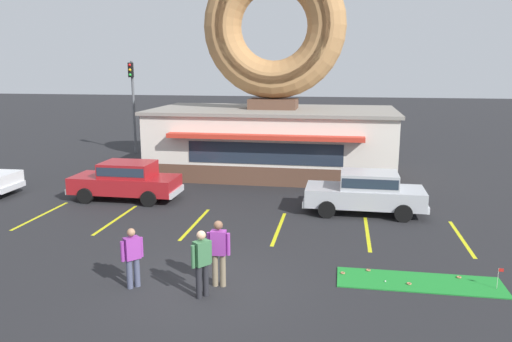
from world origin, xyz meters
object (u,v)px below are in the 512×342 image
car_red (126,179)px  car_silver (366,191)px  putting_flag_pin (500,273)px  traffic_light_pole (133,95)px  pedestrian_leather_jacket_man (219,250)px  pedestrian_blue_sweater_man (202,261)px  trash_bin (386,180)px  golf_ball (385,281)px  pedestrian_hooded_kid (132,255)px

car_red → car_silver: 9.79m
putting_flag_pin → traffic_light_pole: (-17.05, 17.46, 3.27)m
putting_flag_pin → pedestrian_leather_jacket_man: size_ratio=0.32×
car_red → traffic_light_pole: bearing=111.4°
pedestrian_blue_sweater_man → pedestrian_leather_jacket_man: (0.25, 0.67, 0.03)m
car_silver → traffic_light_pole: 18.19m
putting_flag_pin → car_silver: bearing=115.8°
pedestrian_leather_jacket_man → trash_bin: 11.93m
car_red → trash_bin: size_ratio=4.68×
pedestrian_blue_sweater_man → pedestrian_leather_jacket_man: size_ratio=0.97×
putting_flag_pin → traffic_light_pole: size_ratio=0.09×
car_silver → pedestrian_blue_sweater_man: bearing=-118.1°
car_silver → traffic_light_pole: traffic_light_pole is taller
pedestrian_blue_sweater_man → traffic_light_pole: 21.65m
pedestrian_leather_jacket_man → traffic_light_pole: traffic_light_pole is taller
pedestrian_leather_jacket_man → car_silver: bearing=61.3°
golf_ball → car_red: size_ratio=0.01×
golf_ball → pedestrian_hooded_kid: (-6.32, -1.32, 0.81)m
pedestrian_blue_sweater_man → pedestrian_leather_jacket_man: bearing=69.3°
trash_bin → pedestrian_leather_jacket_man: bearing=-114.8°
car_silver → pedestrian_blue_sweater_man: size_ratio=2.71×
putting_flag_pin → car_red: 14.41m
car_silver → pedestrian_leather_jacket_man: 8.21m
pedestrian_hooded_kid → trash_bin: bearing=57.7°
car_silver → putting_flag_pin: bearing=-64.2°
pedestrian_blue_sweater_man → traffic_light_pole: bearing=117.3°
car_silver → trash_bin: size_ratio=4.69×
car_silver → traffic_light_pole: size_ratio=0.79×
golf_ball → putting_flag_pin: bearing=1.5°
golf_ball → pedestrian_blue_sweater_man: bearing=-160.8°
putting_flag_pin → car_red: car_red is taller
pedestrian_leather_jacket_man → trash_bin: pedestrian_leather_jacket_man is taller
car_silver → car_red: bearing=178.0°
pedestrian_blue_sweater_man → pedestrian_hooded_kid: 1.88m
pedestrian_blue_sweater_man → pedestrian_leather_jacket_man: 0.71m
car_silver → traffic_light_pole: (-14.04, 11.21, 2.84)m
car_red → pedestrian_leather_jacket_man: size_ratio=2.63×
putting_flag_pin → car_silver: size_ratio=0.12×
golf_ball → traffic_light_pole: 22.91m
car_red → pedestrian_blue_sweater_man: pedestrian_blue_sweater_man is taller
car_silver → trash_bin: car_silver is taller
traffic_light_pole → pedestrian_hooded_kid: bearing=-67.1°
golf_ball → car_red: 12.08m
putting_flag_pin → pedestrian_hooded_kid: 9.20m
trash_bin → traffic_light_pole: bearing=153.3°
pedestrian_leather_jacket_man → traffic_light_pole: (-10.09, 18.42, 2.74)m
trash_bin → pedestrian_hooded_kid: bearing=-122.3°
pedestrian_hooded_kid → traffic_light_pole: size_ratio=0.27×
golf_ball → pedestrian_leather_jacket_man: bearing=-168.1°
golf_ball → car_silver: (-0.25, 6.32, 0.82)m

